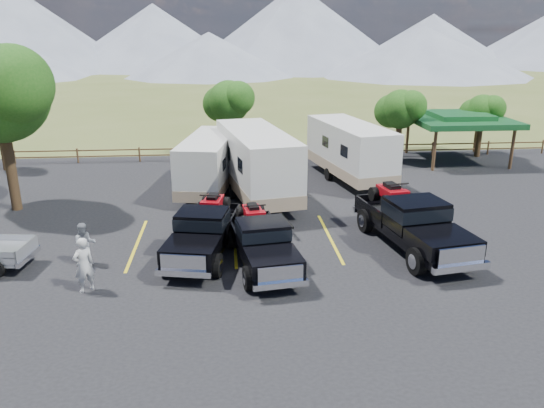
{
  "coord_description": "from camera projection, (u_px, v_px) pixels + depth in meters",
  "views": [
    {
      "loc": [
        -2.23,
        -16.46,
        8.38
      ],
      "look_at": [
        -0.45,
        4.01,
        1.6
      ],
      "focal_mm": 35.0,
      "sensor_mm": 36.0,
      "label": 1
    }
  ],
  "objects": [
    {
      "name": "ground",
      "position": [
        295.0,
        283.0,
        18.38
      ],
      "size": [
        320.0,
        320.0,
        0.0
      ],
      "primitive_type": "plane",
      "color": "#4C5825",
      "rests_on": "ground"
    },
    {
      "name": "asphalt_lot",
      "position": [
        285.0,
        249.0,
        21.21
      ],
      "size": [
        44.0,
        34.0,
        0.04
      ],
      "primitive_type": "cube",
      "color": "black",
      "rests_on": "ground"
    },
    {
      "name": "stall_lines",
      "position": [
        283.0,
        239.0,
        22.15
      ],
      "size": [
        12.12,
        5.5,
        0.01
      ],
      "color": "gold",
      "rests_on": "asphalt_lot"
    },
    {
      "name": "tree_ne_a",
      "position": [
        400.0,
        109.0,
        34.13
      ],
      "size": [
        3.11,
        2.92,
        4.76
      ],
      "color": "#311F13",
      "rests_on": "ground"
    },
    {
      "name": "tree_ne_b",
      "position": [
        482.0,
        112.0,
        35.68
      ],
      "size": [
        2.77,
        2.59,
        4.27
      ],
      "color": "#311F13",
      "rests_on": "ground"
    },
    {
      "name": "tree_north",
      "position": [
        229.0,
        102.0,
        35.0
      ],
      "size": [
        3.46,
        3.24,
        5.25
      ],
      "color": "#311F13",
      "rests_on": "ground"
    },
    {
      "name": "rail_fence",
      "position": [
        289.0,
        150.0,
        35.86
      ],
      "size": [
        36.12,
        0.12,
        1.0
      ],
      "color": "brown",
      "rests_on": "ground"
    },
    {
      "name": "pavilion",
      "position": [
        459.0,
        119.0,
        34.66
      ],
      "size": [
        6.2,
        6.2,
        3.22
      ],
      "color": "brown",
      "rests_on": "ground"
    },
    {
      "name": "mountain_range",
      "position": [
        199.0,
        32.0,
        115.55
      ],
      "size": [
        209.0,
        71.0,
        20.0
      ],
      "color": "slate",
      "rests_on": "ground"
    },
    {
      "name": "rig_left",
      "position": [
        204.0,
        230.0,
        20.52
      ],
      "size": [
        3.08,
        6.29,
        2.01
      ],
      "rotation": [
        0.0,
        0.0,
        -0.2
      ],
      "color": "black",
      "rests_on": "asphalt_lot"
    },
    {
      "name": "rig_center",
      "position": [
        262.0,
        240.0,
        19.6
      ],
      "size": [
        2.68,
        5.99,
        1.93
      ],
      "rotation": [
        0.0,
        0.0,
        0.15
      ],
      "color": "black",
      "rests_on": "asphalt_lot"
    },
    {
      "name": "rig_right",
      "position": [
        412.0,
        221.0,
        21.05
      ],
      "size": [
        3.31,
        7.11,
        2.28
      ],
      "rotation": [
        0.0,
        0.0,
        0.17
      ],
      "color": "black",
      "rests_on": "asphalt_lot"
    },
    {
      "name": "trailer_left",
      "position": [
        209.0,
        164.0,
        28.07
      ],
      "size": [
        3.41,
        8.65,
        2.99
      ],
      "rotation": [
        0.0,
        0.0,
        -0.18
      ],
      "color": "silver",
      "rests_on": "asphalt_lot"
    },
    {
      "name": "trailer_center",
      "position": [
        257.0,
        164.0,
        26.95
      ],
      "size": [
        4.1,
        10.15,
        3.51
      ],
      "rotation": [
        0.0,
        0.0,
        0.19
      ],
      "color": "silver",
      "rests_on": "asphalt_lot"
    },
    {
      "name": "trailer_right",
      "position": [
        350.0,
        151.0,
        30.37
      ],
      "size": [
        3.92,
        9.45,
        3.27
      ],
      "rotation": [
        0.0,
        0.0,
        0.2
      ],
      "color": "silver",
      "rests_on": "asphalt_lot"
    },
    {
      "name": "person_a",
      "position": [
        84.0,
        265.0,
        17.47
      ],
      "size": [
        0.83,
        0.79,
        1.92
      ],
      "primitive_type": "imported",
      "rotation": [
        0.0,
        0.0,
        3.8
      ],
      "color": "#B8B8B8",
      "rests_on": "asphalt_lot"
    },
    {
      "name": "person_b",
      "position": [
        85.0,
        244.0,
        19.51
      ],
      "size": [
        0.93,
        0.81,
        1.63
      ],
      "primitive_type": "imported",
      "rotation": [
        0.0,
        0.0,
        0.28
      ],
      "color": "slate",
      "rests_on": "asphalt_lot"
    }
  ]
}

